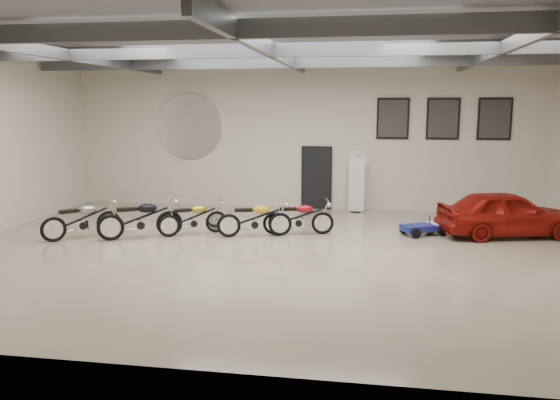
% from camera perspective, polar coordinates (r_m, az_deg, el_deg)
% --- Properties ---
extents(floor, '(16.00, 12.00, 0.01)m').
position_cam_1_polar(floor, '(13.23, -0.84, -5.57)').
color(floor, tan).
rests_on(floor, ground).
extents(ceiling, '(16.00, 12.00, 0.01)m').
position_cam_1_polar(ceiling, '(12.85, -0.90, 16.47)').
color(ceiling, slate).
rests_on(ceiling, back_wall).
extents(back_wall, '(16.00, 0.02, 5.00)m').
position_cam_1_polar(back_wall, '(18.73, 2.37, 6.70)').
color(back_wall, beige).
rests_on(back_wall, floor).
extents(ceiling_beams, '(15.80, 11.80, 0.32)m').
position_cam_1_polar(ceiling_beams, '(12.82, -0.89, 15.36)').
color(ceiling_beams, '#53565B').
rests_on(ceiling_beams, ceiling).
extents(door, '(0.92, 0.08, 2.10)m').
position_cam_1_polar(door, '(18.76, 3.84, 2.24)').
color(door, black).
rests_on(door, back_wall).
extents(logo_plaque, '(2.30, 0.06, 1.16)m').
position_cam_1_polar(logo_plaque, '(19.55, -9.46, 7.59)').
color(logo_plaque, silver).
rests_on(logo_plaque, back_wall).
extents(poster_left, '(1.05, 0.08, 1.35)m').
position_cam_1_polar(poster_left, '(18.54, 11.71, 8.33)').
color(poster_left, black).
rests_on(poster_left, back_wall).
extents(poster_mid, '(1.05, 0.08, 1.35)m').
position_cam_1_polar(poster_mid, '(18.68, 16.67, 8.14)').
color(poster_mid, black).
rests_on(poster_mid, back_wall).
extents(poster_right, '(1.05, 0.08, 1.35)m').
position_cam_1_polar(poster_right, '(18.95, 21.52, 7.89)').
color(poster_right, black).
rests_on(poster_right, back_wall).
extents(oil_sign, '(0.72, 0.10, 0.72)m').
position_cam_1_polar(oil_sign, '(18.61, 8.17, 4.12)').
color(oil_sign, white).
rests_on(oil_sign, back_wall).
extents(banner_stand, '(0.53, 0.26, 1.89)m').
position_cam_1_polar(banner_stand, '(18.25, 8.01, 1.62)').
color(banner_stand, white).
rests_on(banner_stand, floor).
extents(motorcycle_silver, '(1.92, 1.91, 1.07)m').
position_cam_1_polar(motorcycle_silver, '(15.52, -20.04, -1.84)').
color(motorcycle_silver, silver).
rests_on(motorcycle_silver, floor).
extents(motorcycle_black, '(2.25, 1.62, 1.14)m').
position_cam_1_polar(motorcycle_black, '(15.02, -14.41, -1.80)').
color(motorcycle_black, silver).
rests_on(motorcycle_black, floor).
extents(motorcycle_gold, '(1.92, 1.51, 0.99)m').
position_cam_1_polar(motorcycle_gold, '(15.18, -9.09, -1.79)').
color(motorcycle_gold, silver).
rests_on(motorcycle_gold, floor).
extents(motorcycle_yellow, '(2.09, 1.13, 1.04)m').
position_cam_1_polar(motorcycle_yellow, '(14.78, -2.68, -1.88)').
color(motorcycle_yellow, silver).
rests_on(motorcycle_yellow, floor).
extents(motorcycle_red, '(2.00, 0.97, 1.00)m').
position_cam_1_polar(motorcycle_red, '(15.04, 1.94, -1.75)').
color(motorcycle_red, silver).
rests_on(motorcycle_red, floor).
extents(go_kart, '(1.66, 1.31, 0.55)m').
position_cam_1_polar(go_kart, '(15.60, 15.18, -2.51)').
color(go_kart, navy).
rests_on(go_kart, floor).
extents(vintage_car, '(2.32, 3.93, 1.26)m').
position_cam_1_polar(vintage_car, '(16.05, 22.63, -1.30)').
color(vintage_car, maroon).
rests_on(vintage_car, floor).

